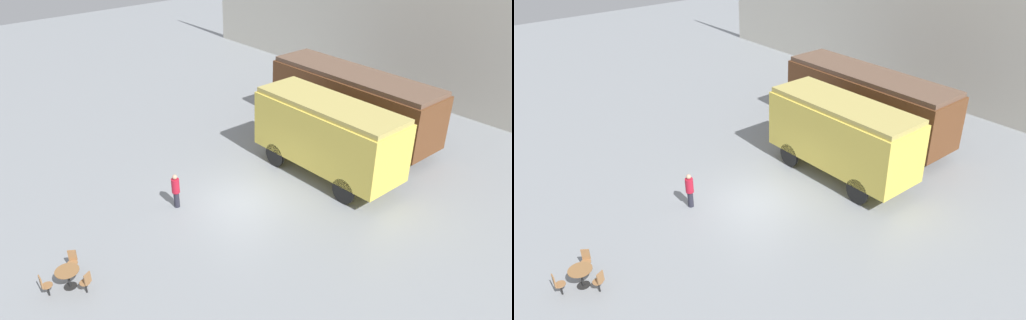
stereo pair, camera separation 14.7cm
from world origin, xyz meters
TOP-DOWN VIEW (x-y plane):
  - ground_plane at (0.00, 0.00)m, footprint 80.00×80.00m
  - backdrop_wall at (0.00, 15.80)m, footprint 44.00×0.15m
  - passenger_coach_wooden at (-1.36, 8.72)m, footprint 9.67×2.72m
  - passenger_coach_vintage at (0.70, 4.47)m, footprint 7.18×2.61m
  - cafe_table_near at (0.26, -7.74)m, footprint 0.80×0.80m
  - cafe_chair_0 at (0.95, -7.39)m, footprint 0.40×0.39m
  - cafe_chair_1 at (-0.39, -7.30)m, footprint 0.40×0.40m
  - cafe_chair_2 at (0.21, -8.51)m, footprint 0.36×0.36m
  - visitor_person at (-1.51, -2.33)m, footprint 0.34×0.34m

SIDE VIEW (x-z plane):
  - ground_plane at x=0.00m, z-range 0.00..0.00m
  - cafe_chair_0 at x=0.95m, z-range 0.07..0.94m
  - cafe_chair_1 at x=-0.39m, z-range 0.07..0.94m
  - cafe_chair_2 at x=0.21m, z-range 0.07..0.94m
  - cafe_table_near at x=0.26m, z-range 0.19..0.90m
  - visitor_person at x=-1.51m, z-range 0.06..1.62m
  - passenger_coach_wooden at x=-1.36m, z-range 0.27..3.82m
  - passenger_coach_vintage at x=0.70m, z-range 0.35..4.00m
  - backdrop_wall at x=0.00m, z-range 0.00..9.00m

